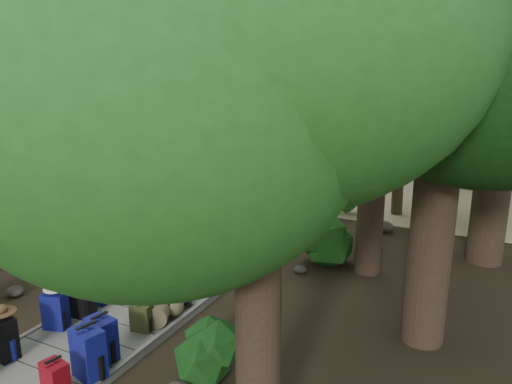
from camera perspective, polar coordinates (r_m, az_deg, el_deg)
The scene contains 44 objects.
ground at distance 10.79m, azimuth -6.87°, elevation -9.19°, with size 120.00×120.00×0.00m, color black.
sand_beach at distance 25.16m, azimuth 13.75°, elevation 4.52°, with size 40.00×22.00×0.02m, color tan.
water_bay at distance 50.28m, azimuth -21.88°, elevation 8.93°, with size 50.00×60.00×0.02m, color #274750.
distant_hill at distance 72.43m, azimuth -12.39°, elevation 11.18°, with size 32.00×16.00×12.00m, color black.
boardwalk at distance 11.54m, azimuth -4.12°, elevation -7.14°, with size 2.00×12.00×0.12m, color gray.
backpack_left_b at distance 8.46m, azimuth -26.92°, elevation -14.45°, with size 0.39×0.27×0.71m, color black, non-canonical shape.
backpack_left_c at distance 8.97m, azimuth -21.97°, elevation -12.26°, with size 0.37×0.26×0.68m, color navy, non-canonical shape.
backpack_left_d at distance 9.57m, azimuth -17.69°, elevation -10.49°, with size 0.37×0.27×0.56m, color navy, non-canonical shape.
backpack_right_a at distance 7.29m, azimuth -21.94°, elevation -19.29°, with size 0.34×0.24×0.61m, color maroon, non-canonical shape.
backpack_right_b at distance 7.55m, azimuth -18.63°, elevation -16.81°, with size 0.45×0.31×0.81m, color navy, non-canonical shape.
backpack_right_c at distance 7.89m, azimuth -17.25°, elevation -15.52°, with size 0.42×0.30×0.72m, color navy, non-canonical shape.
backpack_right_d at distance 8.54m, azimuth -12.93°, elevation -13.60°, with size 0.33×0.24×0.50m, color #38411D, non-canonical shape.
duffel_right_khaki at distance 8.76m, azimuth -10.97°, elevation -13.21°, with size 0.36×0.55×0.36m, color brown, non-canonical shape.
duffel_right_black at distance 9.13m, azimuth -9.19°, elevation -11.81°, with size 0.39×0.62×0.39m, color black, non-canonical shape.
suitcase_on_boardwalk at distance 9.14m, azimuth -19.19°, elevation -11.60°, with size 0.41×0.23×0.64m, color black, non-canonical shape.
lone_suitcase_on_sand at distance 17.46m, azimuth 9.03°, elevation 1.45°, with size 0.44×0.25×0.69m, color black, non-canonical shape.
hat_brown at distance 8.31m, azimuth -27.10°, elevation -11.78°, with size 0.40×0.40×0.12m, color #51351E, non-canonical shape.
hat_white at distance 8.82m, azimuth -22.00°, elevation -9.84°, with size 0.38×0.38×0.13m, color silver, non-canonical shape.
kayak at distance 20.40m, azimuth 2.27°, elevation 3.05°, with size 0.71×3.23×0.32m, color #AB350E.
sun_lounger at distance 19.14m, azimuth 20.01°, elevation 1.72°, with size 0.57×1.76×0.57m, color silver, non-canonical shape.
tree_right_a at distance 5.13m, azimuth 0.27°, elevation 7.91°, with size 4.52×4.52×7.54m, color black, non-canonical shape.
tree_right_b at distance 7.68m, azimuth 21.37°, elevation 16.23°, with size 5.26×5.26×9.40m, color black, non-canonical shape.
tree_right_c at distance 10.17m, azimuth 13.83°, elevation 11.90°, with size 4.54×4.54×7.86m, color black, non-canonical shape.
tree_right_e at distance 15.18m, azimuth 20.76°, elevation 14.56°, with size 5.04×5.04×9.07m, color black, non-canonical shape.
tree_left_c at distance 14.99m, azimuth -14.62°, elevation 14.84°, with size 5.16×5.16×8.97m, color black, non-canonical shape.
tree_back_a at distance 23.75m, azimuth 8.93°, elevation 14.53°, with size 4.94×4.94×8.55m, color black, non-canonical shape.
tree_back_b at distance 24.25m, azimuth 18.73°, elevation 14.55°, with size 5.08×5.08×9.07m, color black, non-canonical shape.
tree_back_c at distance 23.61m, azimuth 26.47°, elevation 14.03°, with size 5.14×5.14×9.25m, color black, non-canonical shape.
tree_back_d at distance 25.16m, azimuth 1.58°, elevation 13.65°, with size 4.57×4.57×7.62m, color black, non-canonical shape.
palm_right_a at distance 14.77m, azimuth 17.55°, elevation 12.00°, with size 4.46×4.46×7.61m, color #153C10, non-canonical shape.
palm_right_b at distance 18.60m, azimuth 24.68°, elevation 12.59°, with size 4.19×4.19×8.10m, color #153C10, non-canonical shape.
palm_right_c at distance 21.06m, azimuth 19.09°, elevation 11.28°, with size 4.19×4.19×6.66m, color #153C10, non-canonical shape.
palm_left_a at distance 17.53m, azimuth -7.83°, elevation 11.19°, with size 4.12×4.12×6.56m, color #153C10, non-canonical shape.
rock_left_b at distance 10.77m, azimuth -25.82°, elevation -10.17°, with size 0.35×0.32×0.19m, color #4C473F, non-canonical shape.
rock_left_c at distance 12.15m, azimuth -10.29°, elevation -5.86°, with size 0.45×0.41×0.25m, color #4C473F, non-canonical shape.
rock_left_d at distance 13.84m, azimuth -6.79°, elevation -3.26°, with size 0.33×0.30×0.18m, color #4C473F, non-canonical shape.
rock_right_b at distance 8.92m, azimuth 0.96°, elevation -13.67°, with size 0.46×0.41×0.25m, color #4C473F, non-canonical shape.
rock_right_c at distance 10.75m, azimuth 5.06°, elevation -8.79°, with size 0.28×0.25×0.15m, color #4C473F, non-canonical shape.
rock_right_d at distance 13.54m, azimuth 14.39°, elevation -3.83°, with size 0.51×0.46×0.28m, color #4C473F, non-canonical shape.
shrub_left_b at distance 12.63m, azimuth -12.18°, elevation -3.71°, with size 0.94×0.94×0.85m, color #1E5419, non-canonical shape.
shrub_left_c at distance 15.32m, azimuth -5.72°, elevation 0.21°, with size 1.13×1.13×1.02m, color #1E5419, non-canonical shape.
shrub_right_a at distance 7.49m, azimuth -5.13°, elevation -17.42°, with size 0.88×0.88×0.79m, color #1E5419, non-canonical shape.
shrub_right_b at distance 11.06m, azimuth 7.80°, elevation -5.36°, with size 1.29×1.29×1.16m, color #1E5419, non-canonical shape.
shrub_right_c at distance 14.63m, azimuth 10.30°, elevation -1.12°, with size 0.89×0.89×0.80m, color #1E5419, non-canonical shape.
Camera 1 is at (5.55, -8.14, 4.40)m, focal length 35.00 mm.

